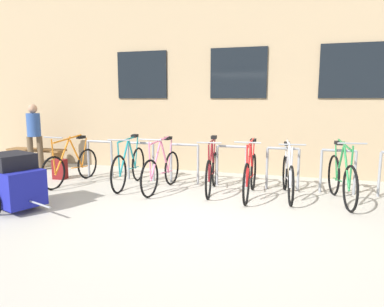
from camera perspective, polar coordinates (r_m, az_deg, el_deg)
ground_plane at (r=5.53m, az=1.74°, el=-9.78°), size 42.00×42.00×0.00m
storefront_building at (r=11.52m, az=10.06°, el=16.87°), size 28.00×6.14×6.82m
bike_rack at (r=7.19m, az=6.39°, el=-1.23°), size 6.64×0.05×0.84m
bicycle_pink at (r=6.91m, az=-4.93°, el=-2.70°), size 0.44×1.74×1.07m
bicycle_red at (r=6.54m, az=9.34°, el=-3.38°), size 0.44×1.79×1.08m
bicycle_green at (r=6.61m, az=22.91°, el=-3.73°), size 0.44×1.76×1.11m
bicycle_orange at (r=7.87m, az=-18.82°, el=-1.82°), size 0.44×1.76×1.05m
bicycle_maroon at (r=6.79m, az=3.20°, el=-2.87°), size 0.44×1.69×1.06m
bicycle_teal at (r=7.33m, az=-10.07°, el=-2.07°), size 0.44×1.82×1.04m
bicycle_silver at (r=6.66m, az=15.16°, el=-3.48°), size 0.44×1.77×1.05m
bike_trailer at (r=6.35m, az=-26.73°, el=-3.95°), size 1.47×0.88×0.92m
wooden_bench at (r=10.12m, az=-23.72°, el=-0.02°), size 1.59×0.40×0.47m
person_browsing at (r=9.54m, az=-24.06°, el=3.09°), size 0.32×0.32×1.63m
backpack at (r=8.39m, az=-20.48°, el=-2.37°), size 0.29×0.21×0.44m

